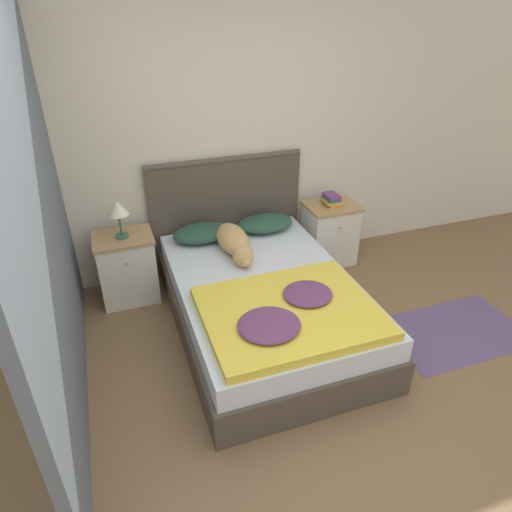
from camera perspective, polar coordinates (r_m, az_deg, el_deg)
The scene contains 14 objects.
ground_plane at distance 3.17m, azimuth 5.94°, elevation -19.95°, with size 16.00×16.00×0.00m, color brown.
wall_back at distance 4.21m, azimuth -5.60°, elevation 14.20°, with size 9.00×0.06×2.55m.
wall_side_left at distance 3.10m, azimuth -25.12°, elevation 5.47°, with size 0.06×3.10×2.55m.
bed at distance 3.71m, azimuth 1.06°, elevation -6.02°, with size 1.38×2.06×0.47m.
headboard at distance 4.40m, azimuth -3.67°, elevation 5.47°, with size 1.46×0.06×1.13m.
nightstand_left at distance 4.18m, azimuth -15.78°, elevation -1.41°, with size 0.50×0.40×0.62m.
nightstand_right at distance 4.65m, azimuth 9.18°, elevation 2.82°, with size 0.50×0.40×0.62m.
pillow_left at distance 4.15m, azimuth -6.71°, elevation 2.88°, with size 0.54×0.34×0.14m.
pillow_right at distance 4.30m, azimuth 1.14°, elevation 4.12°, with size 0.54×0.34×0.14m.
quilt at distance 3.17m, azimuth 4.13°, elevation -7.03°, with size 1.19×0.97×0.12m.
dog at distance 3.92m, azimuth -2.72°, elevation 1.78°, with size 0.26×0.75×0.20m.
book_stack at distance 4.51m, azimuth 9.44°, elevation 6.98°, with size 0.17×0.22×0.11m.
table_lamp at distance 3.92m, azimuth -16.88°, elevation 5.49°, with size 0.18×0.18×0.32m.
rug at distance 4.13m, azimuth 23.57°, elevation -8.66°, with size 1.13×0.72×0.00m.
Camera 1 is at (-0.96, -1.80, 2.42)m, focal length 32.00 mm.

